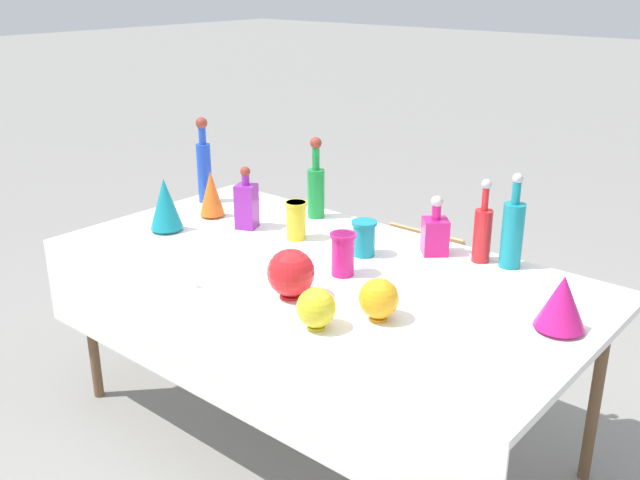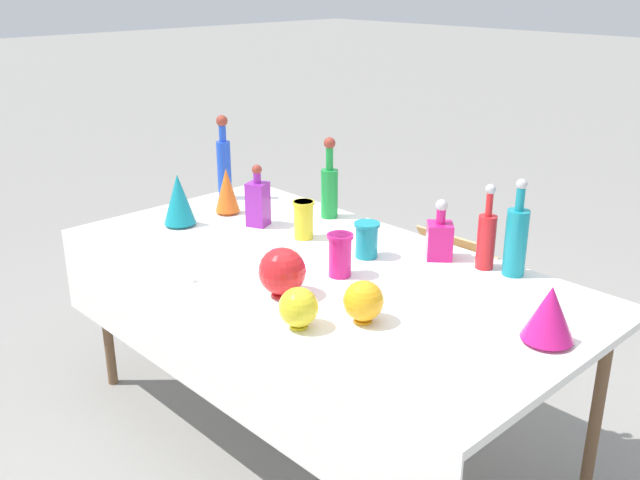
{
  "view_description": "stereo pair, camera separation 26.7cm",
  "coord_description": "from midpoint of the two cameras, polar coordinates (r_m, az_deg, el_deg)",
  "views": [
    {
      "loc": [
        1.61,
        -1.91,
        1.8
      ],
      "look_at": [
        0.0,
        0.0,
        0.86
      ],
      "focal_mm": 40.0,
      "sensor_mm": 36.0,
      "label": 1
    },
    {
      "loc": [
        1.81,
        -1.73,
        1.8
      ],
      "look_at": [
        0.0,
        0.0,
        0.86
      ],
      "focal_mm": 40.0,
      "sensor_mm": 36.0,
      "label": 2
    }
  ],
  "objects": [
    {
      "name": "tall_bottle_0",
      "position": [
        2.74,
        10.18,
        0.64
      ],
      "size": [
        0.07,
        0.07,
        0.33
      ],
      "color": "red",
      "rests_on": "display_table"
    },
    {
      "name": "fluted_vase_1",
      "position": [
        3.26,
        -11.02,
        3.65
      ],
      "size": [
        0.11,
        0.11,
        0.21
      ],
      "color": "orange",
      "rests_on": "display_table"
    },
    {
      "name": "fluted_vase_0",
      "position": [
        2.27,
        15.63,
        -4.87
      ],
      "size": [
        0.16,
        0.16,
        0.18
      ],
      "color": "#C61972",
      "rests_on": "display_table"
    },
    {
      "name": "tall_bottle_1",
      "position": [
        3.19,
        -2.73,
        4.26
      ],
      "size": [
        0.08,
        0.08,
        0.37
      ],
      "color": "#198C38",
      "rests_on": "display_table"
    },
    {
      "name": "display_table",
      "position": [
        2.7,
        -3.4,
        -3.36
      ],
      "size": [
        2.09,
        1.08,
        0.76
      ],
      "color": "white",
      "rests_on": "ground"
    },
    {
      "name": "cardboard_box_behind_left",
      "position": [
        4.08,
        5.97,
        -2.92
      ],
      "size": [
        0.54,
        0.3,
        0.44
      ],
      "color": "tan",
      "rests_on": "ground"
    },
    {
      "name": "round_bowl_1",
      "position": [
        2.42,
        -5.52,
        -2.7
      ],
      "size": [
        0.16,
        0.16,
        0.17
      ],
      "color": "red",
      "rests_on": "display_table"
    },
    {
      "name": "price_tag_left",
      "position": [
        2.58,
        -13.14,
        -3.35
      ],
      "size": [
        0.05,
        0.02,
        0.04
      ],
      "primitive_type": "cube",
      "rotation": [
        -0.21,
        0.0,
        0.08
      ],
      "color": "white",
      "rests_on": "display_table"
    },
    {
      "name": "fluted_vase_2",
      "position": [
        3.12,
        -14.7,
        2.77
      ],
      "size": [
        0.14,
        0.14,
        0.23
      ],
      "color": "teal",
      "rests_on": "display_table"
    },
    {
      "name": "ground_plane",
      "position": [
        3.08,
        -2.57,
        -15.19
      ],
      "size": [
        40.0,
        40.0,
        0.0
      ],
      "primitive_type": "plane",
      "color": "gray"
    },
    {
      "name": "round_bowl_0",
      "position": [
        2.21,
        -3.78,
        -5.52
      ],
      "size": [
        0.13,
        0.13,
        0.13
      ],
      "color": "yellow",
      "rests_on": "display_table"
    },
    {
      "name": "slender_vase_1",
      "position": [
        2.77,
        0.79,
        0.22
      ],
      "size": [
        0.1,
        0.1,
        0.14
      ],
      "color": "teal",
      "rests_on": "display_table"
    },
    {
      "name": "square_decanter_1",
      "position": [
        3.09,
        -8.37,
        2.86
      ],
      "size": [
        0.11,
        0.11,
        0.27
      ],
      "color": "purple",
      "rests_on": "display_table"
    },
    {
      "name": "slender_vase_0",
      "position": [
        2.95,
        -4.52,
        1.64
      ],
      "size": [
        0.09,
        0.09,
        0.16
      ],
      "color": "yellow",
      "rests_on": "display_table"
    },
    {
      "name": "tall_bottle_2",
      "position": [
        3.47,
        -11.47,
        5.83
      ],
      "size": [
        0.07,
        0.07,
        0.41
      ],
      "color": "blue",
      "rests_on": "display_table"
    },
    {
      "name": "slender_vase_2",
      "position": [
        2.58,
        -1.12,
        -1.07
      ],
      "size": [
        0.1,
        0.1,
        0.16
      ],
      "color": "#C61972",
      "rests_on": "display_table"
    },
    {
      "name": "cardboard_box_behind_right",
      "position": [
        3.74,
        6.06,
        -5.56
      ],
      "size": [
        0.54,
        0.44,
        0.4
      ],
      "color": "tan",
      "rests_on": "ground"
    },
    {
      "name": "round_bowl_2",
      "position": [
        2.26,
        1.35,
        -4.79
      ],
      "size": [
        0.13,
        0.13,
        0.14
      ],
      "color": "orange",
      "rests_on": "display_table"
    },
    {
      "name": "square_decanter_0",
      "position": [
        2.8,
        6.52,
        0.52
      ],
      "size": [
        0.14,
        0.14,
        0.24
      ],
      "color": "#C61972",
      "rests_on": "display_table"
    },
    {
      "name": "tall_bottle_3",
      "position": [
        2.7,
        12.44,
        0.61
      ],
      "size": [
        0.08,
        0.08,
        0.36
      ],
      "color": "teal",
      "rests_on": "display_table"
    }
  ]
}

